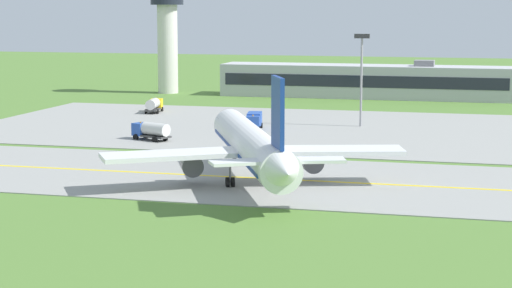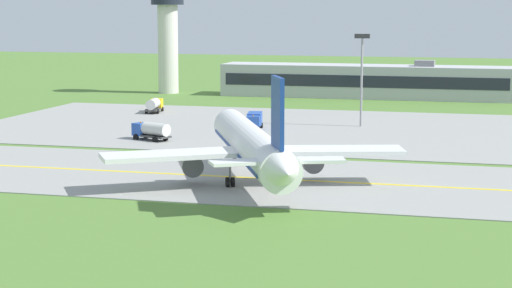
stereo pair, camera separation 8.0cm
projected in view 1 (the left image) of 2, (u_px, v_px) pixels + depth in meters
ground_plane at (299, 181)px, 99.45m from camera, size 500.00×500.00×0.00m
taxiway_strip at (299, 181)px, 99.44m from camera, size 240.00×28.00×0.10m
apron_pad at (421, 133)px, 137.13m from camera, size 140.00×52.00×0.10m
taxiway_centreline at (299, 180)px, 99.44m from camera, size 220.00×0.60×0.01m
airplane_lead at (252, 146)px, 97.16m from camera, size 31.02×37.53×12.70m
service_truck_baggage at (151, 130)px, 128.91m from camera, size 6.32×4.28×2.65m
service_truck_fuel at (254, 120)px, 140.43m from camera, size 3.15×6.27×2.60m
service_truck_catering at (154, 105)px, 162.38m from camera, size 2.98×6.23×2.65m
terminal_building at (365, 81)px, 190.08m from camera, size 60.77×9.75×7.97m
control_tower at (167, 26)px, 198.06m from camera, size 7.60×7.60×24.30m
apron_light_mast at (362, 68)px, 142.65m from camera, size 2.40×0.50×14.70m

